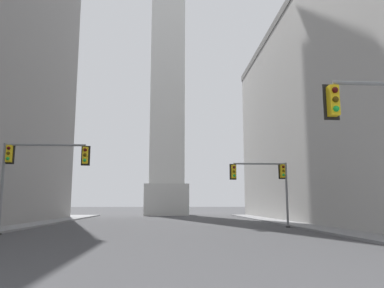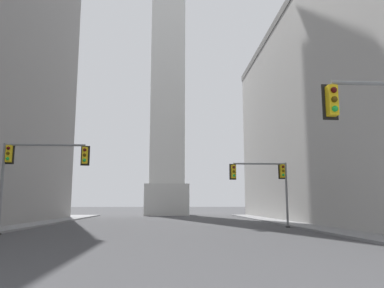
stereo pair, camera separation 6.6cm
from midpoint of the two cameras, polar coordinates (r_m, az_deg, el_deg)
name	(u,v)px [view 1 (the left image)]	position (r m, az deg, el deg)	size (l,w,h in m)	color
sidewalk_right	(361,232)	(27.62, 24.30, -12.17)	(5.00, 72.96, 0.15)	gray
obelisk	(168,44)	(69.33, -3.67, 14.90)	(7.19, 7.19, 62.60)	silver
traffic_light_mid_left	(33,164)	(26.46, -23.12, -2.82)	(5.65, 0.52, 5.86)	slate
traffic_light_mid_right	(267,178)	(31.91, 11.30, -5.07)	(4.94, 0.52, 5.34)	slate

